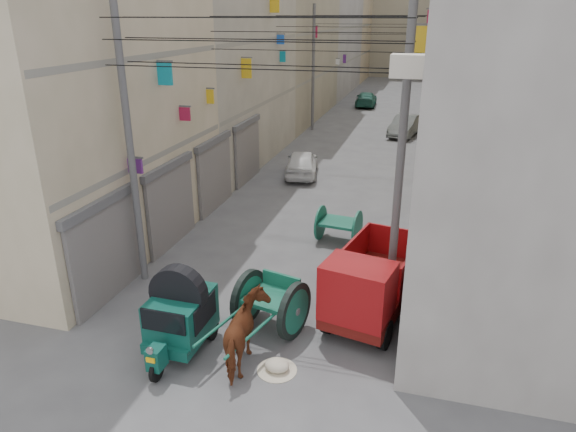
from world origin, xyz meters
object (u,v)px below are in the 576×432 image
(feed_sack, at_px, (277,365))
(distant_car_grey, at_px, (405,126))
(auto_rickshaw, at_px, (180,313))
(second_cart, at_px, (339,224))
(distant_car_white, at_px, (302,163))
(horse, at_px, (247,334))
(tonga_cart, at_px, (271,303))
(distant_car_green, at_px, (366,99))
(mini_truck, at_px, (368,290))

(feed_sack, height_order, distant_car_grey, distant_car_grey)
(auto_rickshaw, distance_m, second_cart, 7.44)
(distant_car_white, xyz_separation_m, distant_car_grey, (4.28, 10.39, 0.03))
(auto_rickshaw, distance_m, horse, 1.69)
(horse, bearing_deg, second_cart, -105.36)
(feed_sack, relative_size, horse, 0.30)
(horse, height_order, distant_car_grey, horse)
(auto_rickshaw, relative_size, distant_car_white, 0.64)
(tonga_cart, bearing_deg, distant_car_green, 108.13)
(distant_car_white, bearing_deg, mini_truck, 101.26)
(mini_truck, bearing_deg, distant_car_white, 123.34)
(mini_truck, distance_m, distant_car_white, 13.06)
(feed_sack, xyz_separation_m, distant_car_white, (-3.12, 14.55, 0.48))
(horse, bearing_deg, feed_sack, 167.86)
(mini_truck, bearing_deg, distant_car_green, 109.47)
(mini_truck, xyz_separation_m, horse, (-2.37, -2.37, -0.19))
(mini_truck, xyz_separation_m, distant_car_grey, (-0.51, 22.53, -0.33))
(mini_truck, relative_size, distant_car_grey, 0.99)
(distant_car_grey, bearing_deg, mini_truck, -77.66)
(mini_truck, bearing_deg, horse, -123.14)
(second_cart, distance_m, distant_car_green, 28.64)
(auto_rickshaw, xyz_separation_m, distant_car_grey, (3.53, 24.75, -0.31))
(tonga_cart, relative_size, second_cart, 2.21)
(distant_car_green, bearing_deg, tonga_cart, 90.32)
(second_cart, height_order, distant_car_white, distant_car_white)
(tonga_cart, height_order, second_cart, tonga_cart)
(tonga_cart, bearing_deg, horse, -79.00)
(horse, relative_size, distant_car_green, 0.46)
(mini_truck, distance_m, distant_car_grey, 22.54)
(auto_rickshaw, bearing_deg, tonga_cart, 38.07)
(feed_sack, bearing_deg, distant_car_white, 102.12)
(auto_rickshaw, height_order, tonga_cart, auto_rickshaw)
(tonga_cart, bearing_deg, distant_car_grey, 100.14)
(auto_rickshaw, relative_size, horse, 1.24)
(mini_truck, height_order, distant_car_green, mini_truck)
(tonga_cart, distance_m, distant_car_white, 13.26)
(auto_rickshaw, height_order, distant_car_grey, auto_rickshaw)
(auto_rickshaw, height_order, feed_sack, auto_rickshaw)
(distant_car_green, bearing_deg, distant_car_white, 85.80)
(second_cart, xyz_separation_m, horse, (-0.75, -7.18, 0.14))
(second_cart, bearing_deg, feed_sack, -83.21)
(mini_truck, distance_m, second_cart, 5.09)
(mini_truck, distance_m, feed_sack, 3.04)
(tonga_cart, distance_m, distant_car_green, 34.26)
(tonga_cart, xyz_separation_m, distant_car_green, (-2.19, 34.19, -0.15))
(mini_truck, relative_size, distant_car_white, 1.07)
(distant_car_green, bearing_deg, distant_car_grey, 106.84)
(horse, xyz_separation_m, distant_car_white, (-2.42, 14.51, -0.17))
(mini_truck, bearing_deg, second_cart, 120.44)
(second_cart, xyz_separation_m, feed_sack, (-0.04, -7.21, -0.51))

